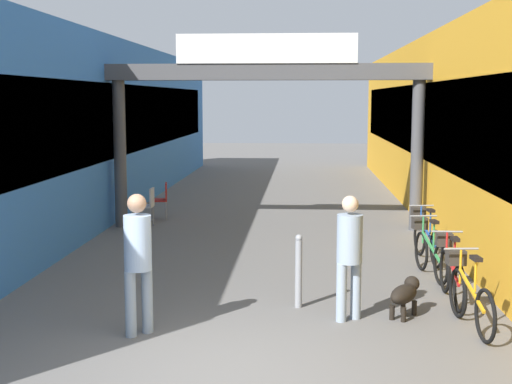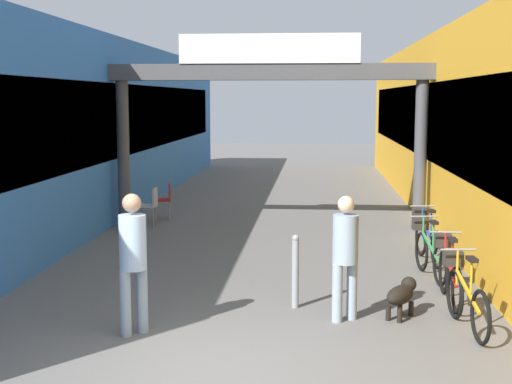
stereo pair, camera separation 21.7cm
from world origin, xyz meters
name	(u,v)px [view 1 (the left image)]	position (x,y,z in m)	size (l,w,h in m)	color
ground_plane	(223,379)	(0.00, 0.00, 0.00)	(80.00, 80.00, 0.00)	#605E5B
storefront_left	(75,127)	(-5.09, 11.00, 2.19)	(3.00, 26.00, 4.38)	blue
storefront_right	(475,128)	(5.09, 11.00, 2.19)	(3.00, 26.00, 4.38)	gold
arcade_sign_gateway	(267,92)	(0.00, 8.79, 3.08)	(7.40, 0.47, 4.34)	#4C4C4F
pedestrian_with_dog	(349,250)	(1.44, 2.11, 0.96)	(0.47, 0.47, 1.68)	#8C9EB2
pedestrian_companion	(138,254)	(-1.20, 1.34, 1.02)	(0.48, 0.48, 1.78)	#8C9EB2
dog_on_leash	(405,293)	(2.22, 2.33, 0.32)	(0.56, 0.72, 0.51)	black
bicycle_orange_nearest	(468,294)	(2.96, 1.94, 0.44)	(0.46, 1.69, 0.98)	black
bicycle_red_second	(451,271)	(2.99, 3.17, 0.44)	(0.46, 1.69, 0.98)	black
bicycle_green_third	(429,250)	(2.92, 4.61, 0.44)	(0.46, 1.68, 0.98)	black
bicycle_blue_farthest	(426,237)	(3.07, 5.79, 0.44)	(0.46, 1.68, 0.98)	black
bollard_post_metal	(299,271)	(0.77, 2.66, 0.53)	(0.10, 0.10, 1.05)	gray
cafe_chair_aluminium_nearer	(148,203)	(-2.75, 8.89, 0.54)	(0.40, 0.40, 0.89)	gray
cafe_chair_red_farther	(162,197)	(-2.61, 9.88, 0.54)	(0.47, 0.47, 0.89)	gray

